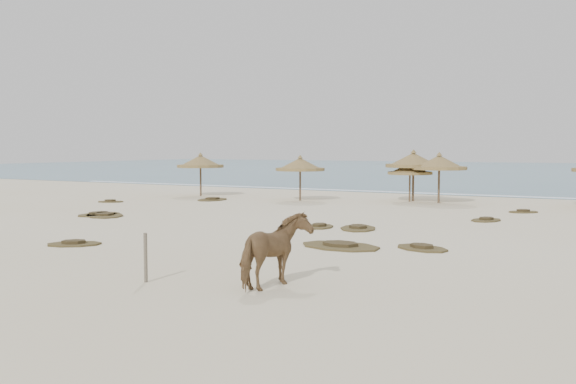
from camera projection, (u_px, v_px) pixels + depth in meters
name	position (u px, v px, depth m)	size (l,w,h in m)	color
ground	(254.00, 243.00, 21.85)	(160.00, 160.00, 0.00)	beige
ocean	(550.00, 171.00, 87.07)	(200.00, 100.00, 0.01)	#2A6480
foam_line	(455.00, 194.00, 44.46)	(70.00, 0.60, 0.01)	white
palapa_0	(200.00, 162.00, 42.99)	(3.45, 3.45, 2.94)	brown
palapa_1	(300.00, 165.00, 39.21)	(3.47, 3.47, 2.82)	brown
palapa_2	(413.00, 161.00, 38.83)	(3.48, 3.48, 3.15)	brown
palapa_3	(410.00, 169.00, 38.46)	(3.51, 3.51, 2.53)	brown
palapa_4	(439.00, 163.00, 37.52)	(3.53, 3.53, 3.01)	brown
horse	(275.00, 251.00, 14.93)	(0.93, 2.04, 1.73)	olive
fence_post_near	(146.00, 258.00, 15.53)	(0.09, 0.09, 1.20)	#716855
scrub_0	(99.00, 214.00, 30.93)	(1.64, 2.39, 0.16)	brown
scrub_1	(105.00, 215.00, 30.53)	(3.15, 3.01, 0.16)	brown
scrub_2	(319.00, 226.00, 26.22)	(1.52, 1.94, 0.16)	brown
scrub_3	(358.00, 228.00, 25.65)	(2.07, 2.53, 0.16)	brown
scrub_4	(422.00, 248.00, 20.60)	(2.26, 1.95, 0.16)	brown
scrub_6	(213.00, 199.00, 39.75)	(1.80, 2.58, 0.16)	brown
scrub_7	(486.00, 220.00, 28.54)	(1.52, 2.00, 0.16)	brown
scrub_8	(110.00, 201.00, 38.23)	(1.83, 1.58, 0.16)	brown
scrub_9	(340.00, 246.00, 21.04)	(3.07, 2.23, 0.16)	brown
scrub_10	(523.00, 212.00, 32.17)	(1.83, 1.77, 0.16)	brown
scrub_11	(74.00, 243.00, 21.50)	(2.16, 2.01, 0.16)	brown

